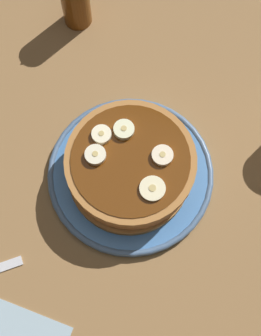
% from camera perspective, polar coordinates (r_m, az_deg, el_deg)
% --- Properties ---
extents(ground_plane, '(1.40, 1.40, 0.03)m').
position_cam_1_polar(ground_plane, '(0.70, 0.00, -1.32)').
color(ground_plane, olive).
extents(plate, '(0.24, 0.24, 0.02)m').
position_cam_1_polar(plate, '(0.68, 0.00, -0.71)').
color(plate, '#3F72B2').
rests_on(plate, ground_plane).
extents(pancake_stack, '(0.19, 0.18, 0.06)m').
position_cam_1_polar(pancake_stack, '(0.65, 0.14, -0.03)').
color(pancake_stack, '#9E6C38').
rests_on(pancake_stack, plate).
extents(banana_slice_0, '(0.03, 0.03, 0.01)m').
position_cam_1_polar(banana_slice_0, '(0.64, -0.81, 4.69)').
color(banana_slice_0, '#EDECBC').
rests_on(banana_slice_0, pancake_stack).
extents(banana_slice_1, '(0.03, 0.03, 0.01)m').
position_cam_1_polar(banana_slice_1, '(0.62, 3.91, 1.53)').
color(banana_slice_1, '#F6E0BC').
rests_on(banana_slice_1, pancake_stack).
extents(banana_slice_2, '(0.03, 0.03, 0.01)m').
position_cam_1_polar(banana_slice_2, '(0.62, -4.30, 1.58)').
color(banana_slice_2, '#F1E7C5').
rests_on(banana_slice_2, pancake_stack).
extents(banana_slice_3, '(0.03, 0.03, 0.01)m').
position_cam_1_polar(banana_slice_3, '(0.64, -3.55, 4.09)').
color(banana_slice_3, '#FCEFC5').
rests_on(banana_slice_3, pancake_stack).
extents(banana_slice_4, '(0.03, 0.03, 0.01)m').
position_cam_1_polar(banana_slice_4, '(0.61, 2.69, -2.54)').
color(banana_slice_4, beige).
rests_on(banana_slice_4, pancake_stack).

